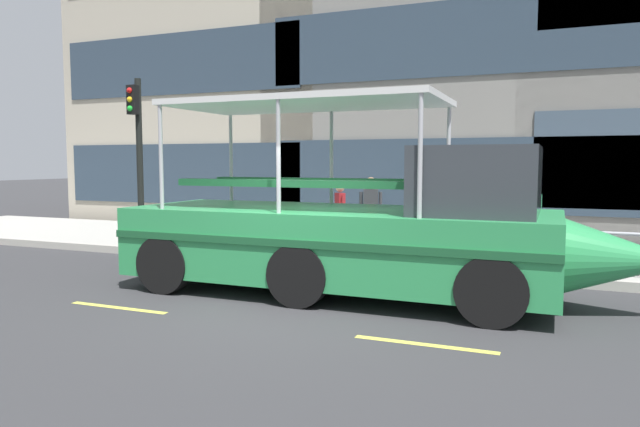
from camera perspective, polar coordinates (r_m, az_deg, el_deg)
ground_plane at (r=9.29m, az=-2.92°, el=-8.98°), size 120.00×120.00×0.00m
sidewalk at (r=14.44m, az=6.61°, el=-3.58°), size 32.00×4.80×0.18m
curb_edge at (r=12.09m, az=3.40°, el=-5.25°), size 32.00×0.18×0.18m
lane_centreline at (r=8.26m, az=-6.51°, el=-10.78°), size 25.80×0.12×0.01m
curb_guardrail at (r=12.19m, az=5.77°, el=-2.08°), size 12.48×0.09×0.83m
traffic_light_pole at (r=15.37m, az=-17.56°, el=6.52°), size 0.24×0.46×4.17m
leaned_bicycle at (r=15.00m, az=-14.38°, el=-1.58°), size 1.74×0.46×0.96m
duck_tour_boat at (r=9.80m, az=4.44°, el=-1.79°), size 9.06×2.68×3.32m
pedestrian_near_bow at (r=12.79m, az=20.35°, el=-0.03°), size 0.31×0.43×1.67m
pedestrian_mid_left at (r=12.83m, az=5.02°, el=0.49°), size 0.49×0.28×1.75m
pedestrian_mid_right at (r=14.00m, az=1.98°, el=0.46°), size 0.33×0.36×1.57m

